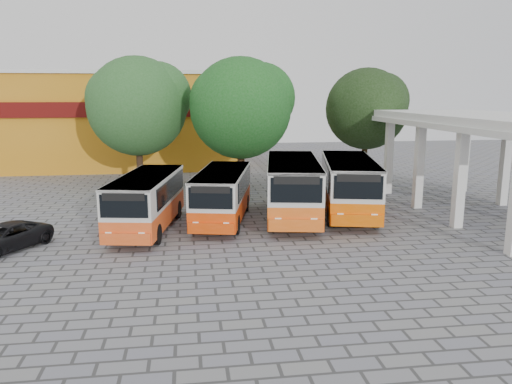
{
  "coord_description": "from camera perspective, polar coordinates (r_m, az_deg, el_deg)",
  "views": [
    {
      "loc": [
        -5.18,
        -20.35,
        6.49
      ],
      "look_at": [
        -1.74,
        4.52,
        1.5
      ],
      "focal_mm": 35.0,
      "sensor_mm": 36.0,
      "label": 1
    }
  ],
  "objects": [
    {
      "name": "tree_right",
      "position": [
        37.36,
        12.61,
        9.56
      ],
      "size": [
        6.13,
        5.84,
        8.3
      ],
      "color": "#372813",
      "rests_on": "ground"
    },
    {
      "name": "bus_far_right",
      "position": [
        27.37,
        10.58,
        1.05
      ],
      "size": [
        4.29,
        8.76,
        3.01
      ],
      "rotation": [
        0.0,
        0.0,
        -0.22
      ],
      "color": "#E85900",
      "rests_on": "ground"
    },
    {
      "name": "bus_centre_right",
      "position": [
        26.17,
        4.2,
        0.83
      ],
      "size": [
        3.99,
        8.86,
        3.07
      ],
      "rotation": [
        0.0,
        0.0,
        -0.17
      ],
      "color": "orange",
      "rests_on": "ground"
    },
    {
      "name": "tree_middle",
      "position": [
        33.54,
        -1.62,
        9.94
      ],
      "size": [
        7.06,
        6.72,
        8.87
      ],
      "color": "#3E2715",
      "rests_on": "ground"
    },
    {
      "name": "shophouse_block",
      "position": [
        46.75,
        -15.18,
        8.0
      ],
      "size": [
        20.4,
        10.4,
        8.3
      ],
      "color": "#C37913",
      "rests_on": "ground"
    },
    {
      "name": "bus_far_left",
      "position": [
        24.4,
        -12.36,
        -0.74
      ],
      "size": [
        3.46,
        7.67,
        2.65
      ],
      "rotation": [
        0.0,
        0.0,
        -0.17
      ],
      "color": "#E44F18",
      "rests_on": "ground"
    },
    {
      "name": "parked_car",
      "position": [
        23.44,
        -26.87,
        -4.67
      ],
      "size": [
        3.74,
        4.36,
        1.11
      ],
      "primitive_type": "imported",
      "rotation": [
        0.0,
        0.0,
        -0.58
      ],
      "color": "black",
      "rests_on": "ground"
    },
    {
      "name": "ground",
      "position": [
        21.98,
        6.15,
        -6.0
      ],
      "size": [
        90.0,
        90.0,
        0.0
      ],
      "primitive_type": "plane",
      "color": "slate",
      "rests_on": "ground"
    },
    {
      "name": "tree_left",
      "position": [
        36.24,
        -13.3,
        9.88
      ],
      "size": [
        7.24,
        6.9,
        9.04
      ],
      "color": "#3E291A",
      "rests_on": "ground"
    },
    {
      "name": "terminal_shelter",
      "position": [
        29.0,
        25.06,
        7.08
      ],
      "size": [
        6.8,
        15.8,
        5.4
      ],
      "color": "silver",
      "rests_on": "ground"
    },
    {
      "name": "bus_centre_left",
      "position": [
        25.46,
        -3.86,
        -0.04
      ],
      "size": [
        3.7,
        7.65,
        2.63
      ],
      "rotation": [
        0.0,
        0.0,
        -0.21
      ],
      "color": "#E13D05",
      "rests_on": "ground"
    }
  ]
}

